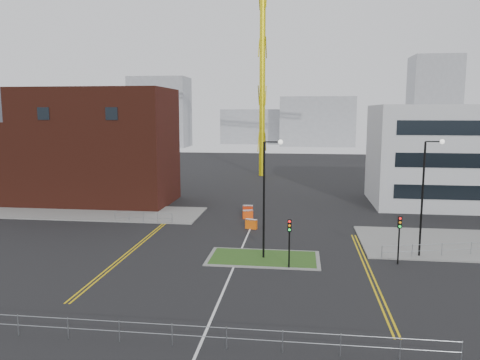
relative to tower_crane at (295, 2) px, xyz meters
name	(u,v)px	position (x,y,z in m)	size (l,w,h in m)	color
ground	(220,298)	(-3.42, -54.13, -29.01)	(200.00, 200.00, 0.00)	black
pavement_left	(78,212)	(-23.42, -32.13, -28.95)	(28.00, 8.00, 0.12)	slate
island_kerb	(263,258)	(-1.42, -46.13, -28.97)	(8.60, 4.60, 0.08)	slate
grass_island	(263,258)	(-1.42, -46.13, -28.95)	(8.00, 4.00, 0.12)	#27501A
brick_building	(75,147)	(-26.39, -26.13, -22.16)	(24.20, 10.07, 14.24)	#4C1D13
tower_crane	(295,2)	(0.00, 0.00, 0.00)	(52.49, 9.39, 42.35)	yellow
streetlamp_island	(267,190)	(-1.20, -46.13, -23.60)	(1.46, 0.36, 9.18)	black
streetlamp_right_near	(426,189)	(10.80, -44.13, -23.60)	(1.46, 0.36, 9.18)	black
traffic_light_island	(289,234)	(0.58, -48.15, -26.44)	(0.28, 0.33, 3.65)	black
traffic_light_right	(399,231)	(8.58, -46.15, -26.44)	(0.28, 0.33, 3.65)	black
railing_front	(199,332)	(-3.42, -60.13, -28.23)	(24.05, 0.05, 1.10)	gray
railing_left	(143,216)	(-14.42, -36.13, -28.27)	(6.05, 0.05, 1.10)	gray
centre_line	(226,286)	(-3.42, -52.13, -29.01)	(0.15, 30.00, 0.01)	silver
yellow_left_a	(135,246)	(-12.42, -44.13, -29.01)	(0.12, 24.00, 0.01)	gold
yellow_left_b	(138,246)	(-12.12, -44.13, -29.01)	(0.12, 24.00, 0.01)	gold
yellow_right_a	(367,272)	(6.08, -48.13, -29.01)	(0.12, 20.00, 0.01)	gold
yellow_right_b	(371,272)	(6.38, -48.13, -29.01)	(0.12, 20.00, 0.01)	gold
skyline_a	(160,112)	(-43.42, 65.87, -18.01)	(18.00, 12.00, 22.00)	gray
skyline_b	(317,121)	(6.58, 75.87, -21.01)	(24.00, 12.00, 16.00)	gray
skyline_c	(433,102)	(41.58, 70.87, -15.01)	(14.00, 12.00, 28.00)	gray
skyline_d	(265,126)	(-11.42, 85.87, -23.01)	(30.00, 12.00, 12.00)	gray
barrier_left	(248,209)	(-4.42, -30.13, -28.51)	(1.10, 0.38, 0.92)	red
barrier_mid	(248,214)	(-4.14, -32.67, -28.52)	(1.14, 0.69, 0.91)	#FA4A0D
barrier_right	(251,224)	(-3.32, -36.99, -28.50)	(1.19, 0.70, 0.95)	#EA5D0D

